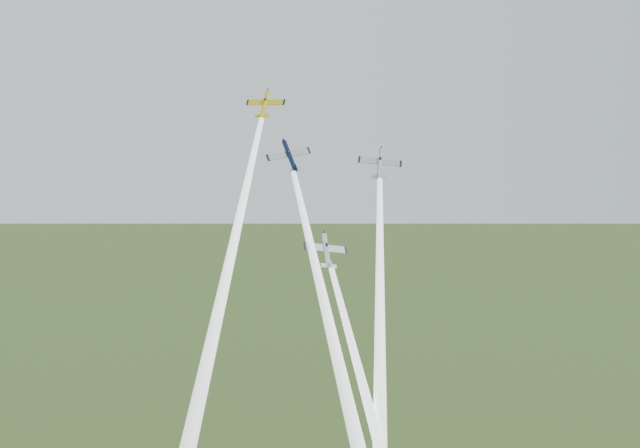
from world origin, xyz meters
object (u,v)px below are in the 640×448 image
(plane_navy, at_px, (290,156))
(plane_silver_low, at_px, (326,251))
(plane_yellow, at_px, (265,104))
(plane_silver_right, at_px, (380,164))

(plane_navy, height_order, plane_silver_low, plane_navy)
(plane_yellow, relative_size, plane_silver_right, 0.94)
(plane_silver_right, xyz_separation_m, plane_silver_low, (-10.55, -10.74, -13.56))
(plane_navy, distance_m, plane_silver_right, 15.86)
(plane_yellow, height_order, plane_navy, plane_yellow)
(plane_yellow, xyz_separation_m, plane_silver_right, (19.62, -5.46, -10.37))
(plane_navy, relative_size, plane_silver_low, 1.02)
(plane_navy, height_order, plane_silver_right, plane_navy)
(plane_yellow, bearing_deg, plane_silver_low, -39.27)
(plane_silver_right, bearing_deg, plane_silver_low, -124.79)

